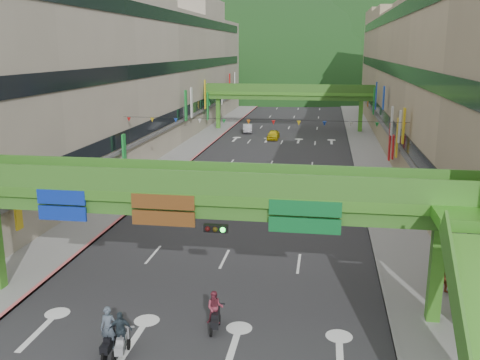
% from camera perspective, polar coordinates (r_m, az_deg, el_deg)
% --- Properties ---
extents(road_slab, '(18.00, 140.00, 0.02)m').
position_cam_1_polar(road_slab, '(69.17, 4.20, 3.47)').
color(road_slab, '#28282B').
rests_on(road_slab, ground).
extents(sidewalk_left, '(4.00, 140.00, 0.15)m').
position_cam_1_polar(sidewalk_left, '(70.92, -4.71, 3.77)').
color(sidewalk_left, gray).
rests_on(sidewalk_left, ground).
extents(sidewalk_right, '(4.00, 140.00, 0.15)m').
position_cam_1_polar(sidewalk_right, '(69.12, 13.33, 3.18)').
color(sidewalk_right, gray).
rests_on(sidewalk_right, ground).
extents(curb_left, '(0.20, 140.00, 0.18)m').
position_cam_1_polar(curb_left, '(70.49, -3.20, 3.75)').
color(curb_left, '#CC5959').
rests_on(curb_left, ground).
extents(curb_right, '(0.20, 140.00, 0.18)m').
position_cam_1_polar(curb_right, '(69.00, 11.76, 3.25)').
color(curb_right, gray).
rests_on(curb_right, ground).
extents(building_row_left, '(12.80, 95.00, 19.00)m').
position_cam_1_polar(building_row_left, '(72.20, -11.10, 11.24)').
color(building_row_left, '#9E937F').
rests_on(building_row_left, ground).
extents(building_row_right, '(12.80, 95.00, 19.00)m').
position_cam_1_polar(building_row_right, '(69.13, 20.45, 10.53)').
color(building_row_right, gray).
rests_on(building_row_right, ground).
extents(overpass_near, '(28.00, 12.27, 7.10)m').
position_cam_1_polar(overpass_near, '(24.75, -2.49, -3.16)').
color(overpass_near, '#4C9E2D').
rests_on(overpass_near, ground).
extents(overpass_far, '(28.00, 2.20, 7.10)m').
position_cam_1_polar(overpass_far, '(83.29, 5.18, 8.96)').
color(overpass_far, '#4C9E2D').
rests_on(overpass_far, ground).
extents(hill_left, '(168.00, 140.00, 112.00)m').
position_cam_1_polar(hill_left, '(179.43, 2.47, 9.87)').
color(hill_left, '#1C4419').
rests_on(hill_left, ground).
extents(hill_right, '(208.00, 176.00, 128.00)m').
position_cam_1_polar(hill_right, '(199.12, 14.85, 9.83)').
color(hill_right, '#1C4419').
rests_on(hill_right, ground).
extents(bunting_string, '(26.00, 0.36, 0.47)m').
position_cam_1_polar(bunting_string, '(48.57, 2.25, 6.18)').
color(bunting_string, black).
rests_on(bunting_string, ground).
extents(scooter_rider_near, '(0.67, 1.60, 2.17)m').
position_cam_1_polar(scooter_rider_near, '(23.58, -13.84, -15.54)').
color(scooter_rider_near, black).
rests_on(scooter_rider_near, ground).
extents(scooter_rider_mid, '(0.83, 1.60, 1.90)m').
position_cam_1_polar(scooter_rider_mid, '(24.77, -2.68, -13.76)').
color(scooter_rider_mid, black).
rests_on(scooter_rider_mid, ground).
extents(scooter_rider_left, '(1.04, 1.58, 2.01)m').
position_cam_1_polar(scooter_rider_left, '(23.42, -12.64, -15.75)').
color(scooter_rider_left, gray).
rests_on(scooter_rider_left, ground).
extents(scooter_rider_far, '(0.84, 1.58, 1.88)m').
position_cam_1_polar(scooter_rider_far, '(46.00, -4.68, -0.68)').
color(scooter_rider_far, maroon).
rests_on(scooter_rider_far, ground).
extents(parked_scooter_row, '(1.60, 7.19, 1.08)m').
position_cam_1_polar(parked_scooter_row, '(48.87, 12.42, -0.59)').
color(parked_scooter_row, black).
rests_on(parked_scooter_row, ground).
extents(car_silver, '(1.85, 4.02, 1.28)m').
position_cam_1_polar(car_silver, '(81.38, 0.82, 5.52)').
color(car_silver, '#B0B0B7').
rests_on(car_silver, ground).
extents(car_yellow, '(1.64, 3.88, 1.31)m').
position_cam_1_polar(car_yellow, '(75.28, 3.57, 4.82)').
color(car_yellow, yellow).
rests_on(car_yellow, ground).
extents(pedestrian_red, '(1.03, 0.90, 1.79)m').
position_cam_1_polar(pedestrian_red, '(29.83, 21.17, -9.91)').
color(pedestrian_red, '#A94A2D').
rests_on(pedestrian_red, ground).
extents(pedestrian_dark, '(1.13, 0.68, 1.80)m').
position_cam_1_polar(pedestrian_dark, '(43.29, 17.36, -2.26)').
color(pedestrian_dark, black).
rests_on(pedestrian_dark, ground).
extents(pedestrian_blue, '(0.95, 0.75, 1.78)m').
position_cam_1_polar(pedestrian_blue, '(45.73, 16.92, -1.39)').
color(pedestrian_blue, '#3E5462').
rests_on(pedestrian_blue, ground).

